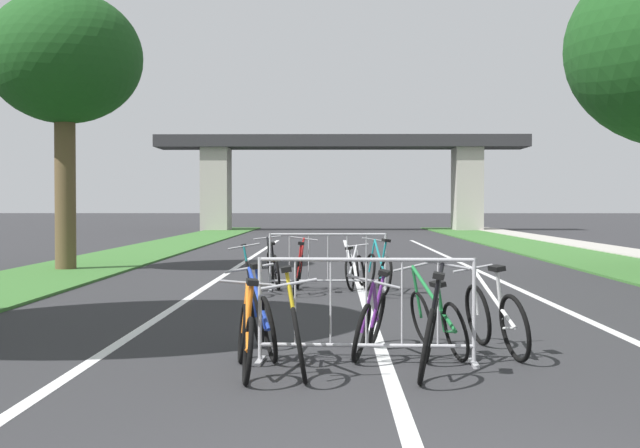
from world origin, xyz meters
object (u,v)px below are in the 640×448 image
Objects in this scene: tree_left_cypress_far at (64,60)px; bicycle_red_9 at (298,272)px; bicycle_purple_4 at (371,322)px; bicycle_teal_11 at (249,274)px; crowd_barrier_second at (328,262)px; bicycle_silver_8 at (355,270)px; bicycle_teal_1 at (377,272)px; bicycle_blue_5 at (262,319)px; crowd_barrier_nearest at (366,311)px; bicycle_black_0 at (273,268)px; bicycle_green_2 at (437,320)px; bicycle_black_10 at (430,332)px; bicycle_white_6 at (495,318)px; bicycle_orange_3 at (246,337)px; bicycle_yellow_7 at (297,332)px.

tree_left_cypress_far is 8.80m from bicycle_red_9.
bicycle_teal_11 is at bearing -60.43° from bicycle_purple_4.
tree_left_cypress_far is 3.02× the size of crowd_barrier_second.
bicycle_red_9 reaches higher than bicycle_silver_8.
bicycle_teal_1 is 1.02m from bicycle_silver_8.
bicycle_teal_11 is at bearing 84.27° from bicycle_blue_5.
bicycle_purple_4 is 1.01× the size of bicycle_blue_5.
crowd_barrier_nearest is 7.60m from bicycle_black_0.
bicycle_black_10 reaches higher than bicycle_green_2.
tree_left_cypress_far is at bearing 162.39° from bicycle_silver_8.
bicycle_blue_5 is at bearing 90.36° from bicycle_teal_11.
bicycle_red_9 is at bearing 93.18° from bicycle_green_2.
crowd_barrier_nearest is 6.99m from crowd_barrier_second.
bicycle_white_6 is at bearing -74.33° from crowd_barrier_second.
tree_left_cypress_far is 4.09× the size of bicycle_orange_3.
bicycle_black_0 reaches higher than bicycle_teal_11.
bicycle_orange_3 is at bearing -155.89° from crowd_barrier_nearest.
bicycle_purple_4 is (6.75, -10.88, -4.65)m from tree_left_cypress_far.
bicycle_silver_8 is at bearing -99.58° from bicycle_yellow_7.
bicycle_black_10 is at bearing -139.02° from bicycle_white_6.
tree_left_cypress_far is at bearing -52.34° from bicycle_teal_11.
bicycle_teal_11 is at bearing 86.81° from bicycle_orange_3.
bicycle_purple_4 is 6.21m from bicycle_teal_11.
crowd_barrier_nearest reaches higher than bicycle_black_10.
bicycle_yellow_7 is at bearing -86.77° from bicycle_red_9.
tree_left_cypress_far is at bearing 132.71° from bicycle_teal_1.
crowd_barrier_second reaches higher than bicycle_green_2.
bicycle_black_10 is (0.51, -0.99, 0.04)m from bicycle_purple_4.
bicycle_purple_4 is 0.96× the size of bicycle_white_6.
bicycle_purple_4 is at bearing 170.59° from bicycle_white_6.
crowd_barrier_nearest is at bearing -168.94° from bicycle_white_6.
bicycle_red_9 is (5.74, -4.82, -4.61)m from tree_left_cypress_far.
bicycle_white_6 is 1.06× the size of bicycle_silver_8.
bicycle_teal_11 is at bearing -84.61° from bicycle_yellow_7.
bicycle_black_0 is 8.18m from bicycle_black_10.
bicycle_white_6 is 0.98× the size of bicycle_black_10.
crowd_barrier_second is (6.27, -4.42, -4.48)m from tree_left_cypress_far.
bicycle_teal_1 reaches higher than bicycle_orange_3.
bicycle_black_10 is (-0.19, -1.04, 0.03)m from bicycle_green_2.
bicycle_teal_11 is (-0.36, -1.02, -0.02)m from bicycle_black_0.
bicycle_black_0 is at bearing 83.49° from bicycle_orange_3.
crowd_barrier_second reaches higher than bicycle_white_6.
bicycle_yellow_7 reaches higher than bicycle_green_2.
bicycle_orange_3 is 0.94× the size of bicycle_teal_11.
bicycle_white_6 is at bearing -77.96° from bicycle_black_0.
bicycle_teal_11 is at bearing 167.56° from bicycle_teal_1.
bicycle_blue_5 reaches higher than bicycle_silver_8.
crowd_barrier_nearest reaches higher than bicycle_blue_5.
bicycle_purple_4 is at bearing -58.16° from tree_left_cypress_far.
crowd_barrier_second is 6.56m from bicycle_blue_5.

